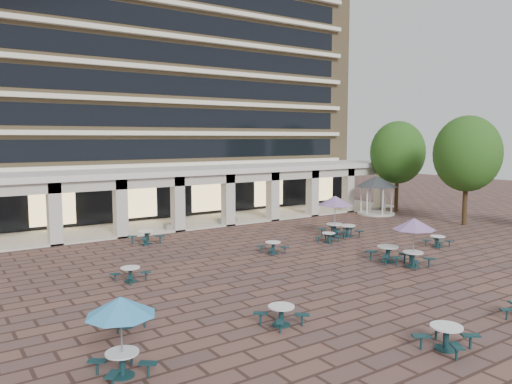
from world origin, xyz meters
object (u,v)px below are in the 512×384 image
(picnic_table_0, at_px, (126,315))
(planter_left, at_px, (174,223))
(picnic_table_1, at_px, (446,335))
(planter_right, at_px, (227,217))
(gazebo, at_px, (377,186))

(picnic_table_0, xyz_separation_m, planter_left, (9.36, 16.28, 0.15))
(picnic_table_1, xyz_separation_m, planter_left, (1.52, 23.90, 0.09))
(picnic_table_0, distance_m, planter_right, 21.38)
(gazebo, distance_m, planter_left, 18.30)
(picnic_table_0, xyz_separation_m, picnic_table_1, (7.83, -7.62, 0.06))
(planter_left, relative_size, planter_right, 1.00)
(planter_left, xyz_separation_m, planter_right, (4.50, 0.00, 0.03))
(picnic_table_1, distance_m, planter_left, 23.95)
(picnic_table_0, distance_m, gazebo, 30.43)
(picnic_table_0, height_order, planter_right, planter_right)
(picnic_table_1, xyz_separation_m, gazebo, (19.47, 20.89, 2.08))
(gazebo, height_order, planter_left, gazebo)
(planter_left, bearing_deg, picnic_table_1, -93.65)
(gazebo, xyz_separation_m, planter_right, (-13.44, 3.01, -1.96))
(planter_left, bearing_deg, gazebo, -9.52)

